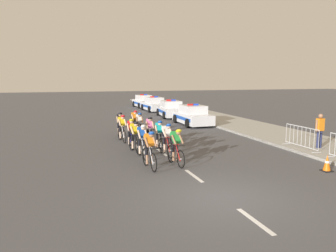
{
  "coord_description": "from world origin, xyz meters",
  "views": [
    {
      "loc": [
        -4.41,
        -8.43,
        3.5
      ],
      "look_at": [
        0.62,
        7.31,
        1.1
      ],
      "focal_mm": 35.31,
      "sensor_mm": 36.0,
      "label": 1
    }
  ],
  "objects_px": {
    "cyclist_tenth": "(139,125)",
    "police_car_furthest": "(144,102)",
    "police_car_nearest": "(192,116)",
    "police_car_second": "(171,110)",
    "cyclist_eleventh": "(120,124)",
    "cyclist_fourth": "(167,139)",
    "cyclist_sixth": "(159,135)",
    "police_car_third": "(154,105)",
    "cyclist_second": "(176,146)",
    "cyclist_ninth": "(122,128)",
    "traffic_cone_near": "(327,163)",
    "cyclist_lead": "(149,149)",
    "cyclist_fifth": "(135,136)",
    "cyclist_twelfth": "(135,122)",
    "spectator_closest": "(320,128)",
    "cyclist_seventh": "(131,133)",
    "crowd_barrier_middle": "(301,138)",
    "cyclist_eighth": "(150,130)",
    "cyclist_third": "(142,141)"
  },
  "relations": [
    {
      "from": "cyclist_tenth",
      "to": "police_car_furthest",
      "type": "xyz_separation_m",
      "value": [
        5.08,
        20.05,
        -0.11
      ]
    },
    {
      "from": "police_car_nearest",
      "to": "police_car_second",
      "type": "height_order",
      "value": "same"
    },
    {
      "from": "police_car_second",
      "to": "cyclist_eleventh",
      "type": "bearing_deg",
      "value": -124.31
    },
    {
      "from": "cyclist_fourth",
      "to": "cyclist_sixth",
      "type": "distance_m",
      "value": 1.1
    },
    {
      "from": "police_car_third",
      "to": "cyclist_fourth",
      "type": "bearing_deg",
      "value": -103.7
    },
    {
      "from": "cyclist_second",
      "to": "police_car_nearest",
      "type": "relative_size",
      "value": 0.39
    },
    {
      "from": "cyclist_ninth",
      "to": "traffic_cone_near",
      "type": "bearing_deg",
      "value": -52.18
    },
    {
      "from": "police_car_third",
      "to": "cyclist_ninth",
      "type": "bearing_deg",
      "value": -111.14
    },
    {
      "from": "traffic_cone_near",
      "to": "cyclist_sixth",
      "type": "bearing_deg",
      "value": 133.79
    },
    {
      "from": "cyclist_lead",
      "to": "cyclist_fifth",
      "type": "distance_m",
      "value": 2.99
    },
    {
      "from": "cyclist_second",
      "to": "cyclist_twelfth",
      "type": "xyz_separation_m",
      "value": [
        -0.03,
        7.87,
        0.0
      ]
    },
    {
      "from": "police_car_nearest",
      "to": "spectator_closest",
      "type": "relative_size",
      "value": 2.63
    },
    {
      "from": "cyclist_tenth",
      "to": "traffic_cone_near",
      "type": "bearing_deg",
      "value": -60.28
    },
    {
      "from": "cyclist_lead",
      "to": "traffic_cone_near",
      "type": "distance_m",
      "value": 6.77
    },
    {
      "from": "cyclist_fourth",
      "to": "cyclist_twelfth",
      "type": "bearing_deg",
      "value": 91.38
    },
    {
      "from": "cyclist_fifth",
      "to": "spectator_closest",
      "type": "relative_size",
      "value": 1.03
    },
    {
      "from": "police_car_nearest",
      "to": "cyclist_eleventh",
      "type": "bearing_deg",
      "value": -148.64
    },
    {
      "from": "cyclist_ninth",
      "to": "cyclist_eleventh",
      "type": "distance_m",
      "value": 1.39
    },
    {
      "from": "cyclist_seventh",
      "to": "police_car_second",
      "type": "height_order",
      "value": "police_car_second"
    },
    {
      "from": "cyclist_tenth",
      "to": "crowd_barrier_middle",
      "type": "bearing_deg",
      "value": -40.74
    },
    {
      "from": "cyclist_eighth",
      "to": "cyclist_tenth",
      "type": "height_order",
      "value": "same"
    },
    {
      "from": "cyclist_seventh",
      "to": "cyclist_eighth",
      "type": "height_order",
      "value": "same"
    },
    {
      "from": "police_car_second",
      "to": "cyclist_seventh",
      "type": "bearing_deg",
      "value": -116.64
    },
    {
      "from": "police_car_nearest",
      "to": "crowd_barrier_middle",
      "type": "distance_m",
      "value": 10.17
    },
    {
      "from": "cyclist_eleventh",
      "to": "crowd_barrier_middle",
      "type": "bearing_deg",
      "value": -38.94
    },
    {
      "from": "cyclist_fifth",
      "to": "cyclist_ninth",
      "type": "xyz_separation_m",
      "value": [
        -0.11,
        2.86,
        0.0
      ]
    },
    {
      "from": "cyclist_sixth",
      "to": "police_car_furthest",
      "type": "distance_m",
      "value": 24.36
    },
    {
      "from": "cyclist_eleventh",
      "to": "traffic_cone_near",
      "type": "distance_m",
      "value": 11.47
    },
    {
      "from": "cyclist_ninth",
      "to": "cyclist_tenth",
      "type": "distance_m",
      "value": 1.48
    },
    {
      "from": "cyclist_third",
      "to": "crowd_barrier_middle",
      "type": "xyz_separation_m",
      "value": [
        7.73,
        -0.88,
        -0.14
      ]
    },
    {
      "from": "cyclist_sixth",
      "to": "cyclist_tenth",
      "type": "xyz_separation_m",
      "value": [
        -0.12,
        3.8,
        0.0
      ]
    },
    {
      "from": "cyclist_third",
      "to": "police_car_second",
      "type": "xyz_separation_m",
      "value": [
        6.07,
        14.4,
        -0.11
      ]
    },
    {
      "from": "cyclist_eighth",
      "to": "police_car_third",
      "type": "distance_m",
      "value": 18.2
    },
    {
      "from": "cyclist_fifth",
      "to": "cyclist_third",
      "type": "bearing_deg",
      "value": -86.31
    },
    {
      "from": "crowd_barrier_middle",
      "to": "traffic_cone_near",
      "type": "xyz_separation_m",
      "value": [
        -1.54,
        -3.3,
        -0.34
      ]
    },
    {
      "from": "cyclist_tenth",
      "to": "spectator_closest",
      "type": "distance_m",
      "value": 9.71
    },
    {
      "from": "cyclist_seventh",
      "to": "traffic_cone_near",
      "type": "distance_m",
      "value": 8.95
    },
    {
      "from": "cyclist_eleventh",
      "to": "cyclist_fourth",
      "type": "bearing_deg",
      "value": -77.34
    },
    {
      "from": "cyclist_eighth",
      "to": "spectator_closest",
      "type": "distance_m",
      "value": 8.47
    },
    {
      "from": "cyclist_seventh",
      "to": "crowd_barrier_middle",
      "type": "height_order",
      "value": "cyclist_seventh"
    },
    {
      "from": "cyclist_fourth",
      "to": "cyclist_ninth",
      "type": "height_order",
      "value": "same"
    },
    {
      "from": "cyclist_third",
      "to": "cyclist_twelfth",
      "type": "height_order",
      "value": "same"
    },
    {
      "from": "crowd_barrier_middle",
      "to": "police_car_third",
      "type": "bearing_deg",
      "value": 94.49
    },
    {
      "from": "cyclist_ninth",
      "to": "cyclist_twelfth",
      "type": "bearing_deg",
      "value": 61.95
    },
    {
      "from": "cyclist_second",
      "to": "cyclist_sixth",
      "type": "xyz_separation_m",
      "value": [
        0.09,
        2.73,
        0.0
      ]
    },
    {
      "from": "cyclist_fourth",
      "to": "cyclist_seventh",
      "type": "bearing_deg",
      "value": 118.45
    },
    {
      "from": "cyclist_second",
      "to": "crowd_barrier_middle",
      "type": "relative_size",
      "value": 0.74
    },
    {
      "from": "cyclist_fourth",
      "to": "police_car_second",
      "type": "bearing_deg",
      "value": 71.12
    },
    {
      "from": "cyclist_tenth",
      "to": "police_car_second",
      "type": "xyz_separation_m",
      "value": [
        5.07,
        9.48,
        -0.11
      ]
    },
    {
      "from": "police_car_third",
      "to": "spectator_closest",
      "type": "relative_size",
      "value": 2.66
    }
  ]
}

